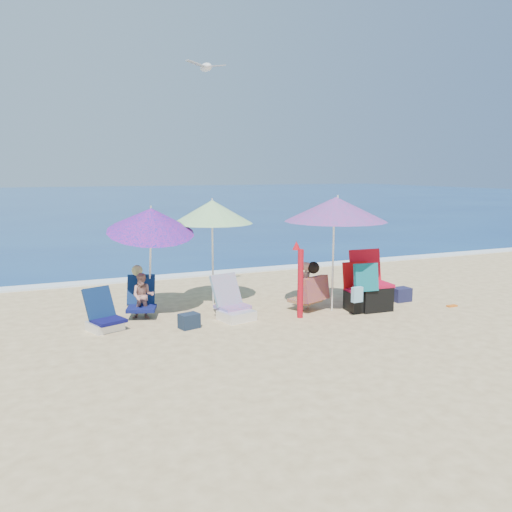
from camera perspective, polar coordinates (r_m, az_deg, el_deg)
name	(u,v)px	position (r m, az deg, el deg)	size (l,w,h in m)	color
ground	(296,328)	(9.14, 4.26, -7.62)	(120.00, 120.00, 0.00)	#D8BC84
sea	(71,200)	(52.97, -19.05, 5.66)	(120.00, 80.00, 0.12)	navy
foam	(203,274)	(13.72, -5.66, -1.91)	(120.00, 0.50, 0.04)	white
umbrella_turquoise	(336,209)	(9.99, 8.45, 4.92)	(2.42, 2.42, 2.18)	white
umbrella_striped	(212,212)	(10.43, -4.66, 4.67)	(1.62, 1.62, 2.09)	white
umbrella_blue	(151,220)	(9.73, -11.06, 3.73)	(1.59, 1.65, 2.13)	white
furled_umbrella	(300,276)	(9.63, 4.64, -2.15)	(0.18, 0.31, 1.37)	#AE0C18
chair_navy	(104,319)	(9.33, -15.78, -6.44)	(0.68, 0.76, 0.68)	#0B0C41
chair_rainbow	(233,307)	(9.65, -2.44, -5.45)	(0.68, 0.89, 0.76)	#D94C5D
camp_chair_left	(371,292)	(10.48, 12.09, -3.73)	(0.67, 0.68, 1.12)	#B40C2F
camp_chair_right	(361,293)	(10.29, 11.01, -3.90)	(0.72, 0.72, 0.95)	#A90C30
person_center	(309,287)	(10.15, 5.61, -3.29)	(0.77, 0.71, 0.94)	tan
person_left	(142,295)	(9.85, -11.96, -4.05)	(0.66, 0.86, 0.92)	#B07769
bag_navy_a	(189,321)	(9.15, -7.10, -6.84)	(0.37, 0.30, 0.25)	#182435
bag_navy_b	(401,294)	(11.29, 15.10, -3.96)	(0.38, 0.29, 0.28)	#1A1C3B
bag_black_b	(381,303)	(10.65, 13.10, -4.87)	(0.30, 0.26, 0.20)	black
orange_item	(452,306)	(11.17, 20.03, -4.99)	(0.21, 0.10, 0.03)	#D66116
seagull	(206,67)	(10.45, -5.31, 19.31)	(0.80, 0.47, 0.15)	silver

